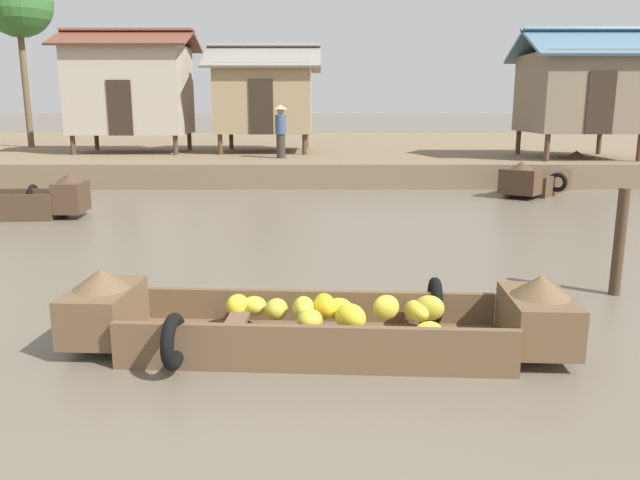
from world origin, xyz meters
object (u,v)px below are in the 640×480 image
(fishing_skiff_distant, at_px, (548,177))
(stilt_house_mid_right, at_px, (577,91))
(banana_boat, at_px, (316,323))
(palm_tree_near, at_px, (15,3))
(mooring_post, at_px, (617,242))
(stilt_house_left, at_px, (128,88))
(vendor_person, at_px, (278,129))
(stilt_house_mid_left, at_px, (263,97))

(fishing_skiff_distant, xyz_separation_m, stilt_house_mid_right, (1.52, 2.20, 2.47))
(banana_boat, distance_m, palm_tree_near, 23.17)
(fishing_skiff_distant, xyz_separation_m, mooring_post, (-2.86, -10.22, 0.35))
(palm_tree_near, xyz_separation_m, mooring_post, (15.32, -17.38, -5.47))
(stilt_house_left, xyz_separation_m, stilt_house_mid_right, (14.78, -2.22, -0.12))
(fishing_skiff_distant, height_order, stilt_house_left, stilt_house_left)
(fishing_skiff_distant, bearing_deg, vendor_person, 166.01)
(fishing_skiff_distant, distance_m, stilt_house_mid_left, 10.10)
(fishing_skiff_distant, distance_m, stilt_house_mid_right, 3.64)
(stilt_house_mid_right, relative_size, vendor_person, 2.41)
(stilt_house_mid_right, bearing_deg, mooring_post, -109.43)
(banana_boat, xyz_separation_m, fishing_skiff_distant, (6.67, 12.06, 0.05))
(stilt_house_left, bearing_deg, banana_boat, -68.19)
(stilt_house_mid_left, xyz_separation_m, stilt_house_mid_right, (10.13, -2.54, 0.17))
(banana_boat, bearing_deg, mooring_post, 25.84)
(fishing_skiff_distant, bearing_deg, stilt_house_mid_left, 151.13)
(mooring_post, bearing_deg, vendor_person, 112.42)
(banana_boat, relative_size, fishing_skiff_distant, 1.01)
(banana_boat, relative_size, stilt_house_mid_left, 1.24)
(palm_tree_near, distance_m, vendor_person, 12.38)
(stilt_house_mid_left, bearing_deg, palm_tree_near, 165.85)
(stilt_house_mid_left, height_order, palm_tree_near, palm_tree_near)
(vendor_person, bearing_deg, stilt_house_mid_right, 1.43)
(stilt_house_left, height_order, mooring_post, stilt_house_left)
(stilt_house_left, relative_size, stilt_house_mid_left, 1.15)
(fishing_skiff_distant, relative_size, palm_tree_near, 0.72)
(banana_boat, height_order, stilt_house_mid_right, stilt_house_mid_right)
(stilt_house_left, height_order, stilt_house_mid_right, stilt_house_left)
(stilt_house_mid_left, xyz_separation_m, palm_tree_near, (-9.58, 2.42, 3.51))
(banana_boat, xyz_separation_m, palm_tree_near, (-11.52, 19.22, 5.87))
(banana_boat, distance_m, stilt_house_mid_right, 16.64)
(banana_boat, xyz_separation_m, stilt_house_left, (-6.60, 16.49, 2.65))
(stilt_house_mid_right, bearing_deg, fishing_skiff_distant, -124.58)
(fishing_skiff_distant, relative_size, vendor_person, 2.95)
(stilt_house_mid_left, distance_m, palm_tree_near, 10.48)
(palm_tree_near, relative_size, vendor_person, 4.10)
(banana_boat, bearing_deg, vendor_person, 95.00)
(stilt_house_mid_right, distance_m, vendor_person, 9.49)
(stilt_house_left, bearing_deg, mooring_post, -54.62)
(fishing_skiff_distant, distance_m, vendor_person, 8.24)
(stilt_house_mid_right, relative_size, mooring_post, 2.90)
(fishing_skiff_distant, height_order, palm_tree_near, palm_tree_near)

